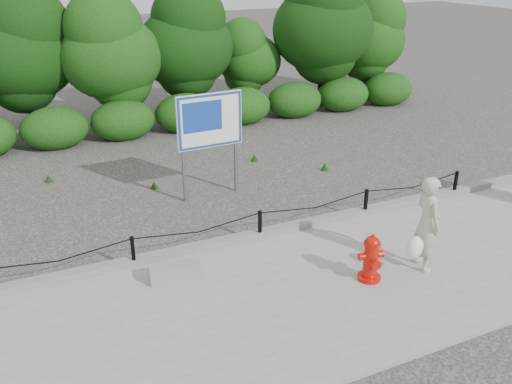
{
  "coord_description": "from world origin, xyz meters",
  "views": [
    {
      "loc": [
        -4.02,
        -8.54,
        5.24
      ],
      "look_at": [
        0.01,
        0.2,
        1.0
      ],
      "focal_mm": 38.0,
      "sensor_mm": 36.0,
      "label": 1
    }
  ],
  "objects": [
    {
      "name": "ground",
      "position": [
        0.0,
        0.0,
        0.0
      ],
      "size": [
        90.0,
        90.0,
        0.0
      ],
      "primitive_type": "plane",
      "color": "#2D2B28",
      "rests_on": "ground"
    },
    {
      "name": "sidewalk",
      "position": [
        0.0,
        -2.0,
        0.04
      ],
      "size": [
        14.0,
        4.0,
        0.08
      ],
      "primitive_type": "cube",
      "color": "gray",
      "rests_on": "ground"
    },
    {
      "name": "curb",
      "position": [
        0.0,
        0.05,
        0.15
      ],
      "size": [
        14.0,
        0.22,
        0.14
      ],
      "primitive_type": "cube",
      "color": "slate",
      "rests_on": "sidewalk"
    },
    {
      "name": "chain_barrier",
      "position": [
        0.0,
        0.0,
        0.46
      ],
      "size": [
        10.06,
        0.06,
        0.6
      ],
      "color": "black",
      "rests_on": "sidewalk"
    },
    {
      "name": "treeline",
      "position": [
        0.59,
        8.89,
        2.58
      ],
      "size": [
        20.31,
        3.81,
        5.05
      ],
      "color": "black",
      "rests_on": "ground"
    },
    {
      "name": "fire_hydrant",
      "position": [
        1.09,
        -2.12,
        0.49
      ],
      "size": [
        0.47,
        0.49,
        0.86
      ],
      "rotation": [
        0.0,
        0.0,
        -0.19
      ],
      "color": "#BE1107",
      "rests_on": "sidewalk"
    },
    {
      "name": "pedestrian",
      "position": [
        2.17,
        -2.18,
        0.93
      ],
      "size": [
        0.77,
        0.7,
        1.74
      ],
      "rotation": [
        0.0,
        0.0,
        1.4
      ],
      "color": "#B8B69E",
      "rests_on": "sidewalk"
    },
    {
      "name": "concrete_block",
      "position": [
        -1.95,
        -0.71,
        0.22
      ],
      "size": [
        0.91,
        0.42,
        0.28
      ],
      "primitive_type": "cube",
      "rotation": [
        0.0,
        0.0,
        -0.13
      ],
      "color": "gray",
      "rests_on": "sidewalk"
    },
    {
      "name": "advertising_sign",
      "position": [
        -0.09,
        2.45,
        1.74
      ],
      "size": [
        1.54,
        0.18,
        2.47
      ],
      "rotation": [
        0.0,
        0.0,
        0.04
      ],
      "color": "slate",
      "rests_on": "ground"
    }
  ]
}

